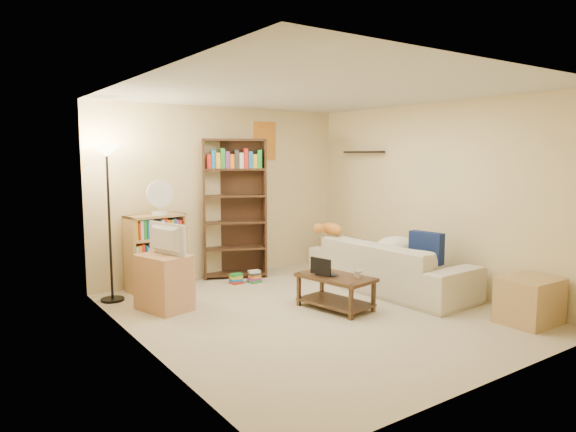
{
  "coord_description": "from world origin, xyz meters",
  "views": [
    {
      "loc": [
        -3.55,
        -4.54,
        1.81
      ],
      "look_at": [
        0.07,
        0.67,
        1.05
      ],
      "focal_mm": 32.0,
      "sensor_mm": 36.0,
      "label": 1
    }
  ],
  "objects_px": {
    "sofa": "(390,266)",
    "floor_lamp": "(108,178)",
    "side_table": "(337,253)",
    "tall_bookshelf": "(235,205)",
    "tv_stand": "(164,282)",
    "end_cabinet": "(530,300)",
    "television": "(163,239)",
    "tabby_cat": "(329,229)",
    "short_bookshelf": "(156,252)",
    "laptop": "(328,274)",
    "mug": "(358,274)",
    "desk_fan": "(160,197)",
    "coffee_table": "(335,288)"
  },
  "relations": [
    {
      "from": "laptop",
      "to": "tv_stand",
      "type": "xyz_separation_m",
      "value": [
        -1.63,
        1.03,
        -0.08
      ]
    },
    {
      "from": "tabby_cat",
      "to": "end_cabinet",
      "type": "height_order",
      "value": "tabby_cat"
    },
    {
      "from": "floor_lamp",
      "to": "end_cabinet",
      "type": "distance_m",
      "value": 5.03
    },
    {
      "from": "side_table",
      "to": "end_cabinet",
      "type": "relative_size",
      "value": 0.8
    },
    {
      "from": "tabby_cat",
      "to": "side_table",
      "type": "distance_m",
      "value": 1.04
    },
    {
      "from": "tabby_cat",
      "to": "mug",
      "type": "bearing_deg",
      "value": -116.44
    },
    {
      "from": "sofa",
      "to": "tall_bookshelf",
      "type": "relative_size",
      "value": 1.15
    },
    {
      "from": "tall_bookshelf",
      "to": "short_bookshelf",
      "type": "height_order",
      "value": "tall_bookshelf"
    },
    {
      "from": "tv_stand",
      "to": "floor_lamp",
      "type": "xyz_separation_m",
      "value": [
        -0.4,
        0.72,
        1.21
      ]
    },
    {
      "from": "sofa",
      "to": "floor_lamp",
      "type": "relative_size",
      "value": 1.22
    },
    {
      "from": "sofa",
      "to": "mug",
      "type": "bearing_deg",
      "value": 111.84
    },
    {
      "from": "coffee_table",
      "to": "tall_bookshelf",
      "type": "bearing_deg",
      "value": 84.74
    },
    {
      "from": "sofa",
      "to": "coffee_table",
      "type": "bearing_deg",
      "value": 98.25
    },
    {
      "from": "tabby_cat",
      "to": "end_cabinet",
      "type": "bearing_deg",
      "value": -77.52
    },
    {
      "from": "desk_fan",
      "to": "end_cabinet",
      "type": "relative_size",
      "value": 0.77
    },
    {
      "from": "tv_stand",
      "to": "desk_fan",
      "type": "xyz_separation_m",
      "value": [
        0.32,
        0.91,
        0.92
      ]
    },
    {
      "from": "tall_bookshelf",
      "to": "side_table",
      "type": "relative_size",
      "value": 4.26
    },
    {
      "from": "tv_stand",
      "to": "desk_fan",
      "type": "height_order",
      "value": "desk_fan"
    },
    {
      "from": "television",
      "to": "end_cabinet",
      "type": "relative_size",
      "value": 1.07
    },
    {
      "from": "television",
      "to": "tall_bookshelf",
      "type": "bearing_deg",
      "value": -72.94
    },
    {
      "from": "floor_lamp",
      "to": "side_table",
      "type": "relative_size",
      "value": 4.03
    },
    {
      "from": "tabby_cat",
      "to": "short_bookshelf",
      "type": "distance_m",
      "value": 2.42
    },
    {
      "from": "tv_stand",
      "to": "short_bookshelf",
      "type": "distance_m",
      "value": 1.01
    },
    {
      "from": "tv_stand",
      "to": "end_cabinet",
      "type": "distance_m",
      "value": 4.09
    },
    {
      "from": "sofa",
      "to": "tabby_cat",
      "type": "xyz_separation_m",
      "value": [
        -0.34,
        0.87,
        0.43
      ]
    },
    {
      "from": "floor_lamp",
      "to": "tv_stand",
      "type": "bearing_deg",
      "value": -60.95
    },
    {
      "from": "short_bookshelf",
      "to": "sofa",
      "type": "bearing_deg",
      "value": -43.89
    },
    {
      "from": "tabby_cat",
      "to": "laptop",
      "type": "relative_size",
      "value": 1.57
    },
    {
      "from": "desk_fan",
      "to": "short_bookshelf",
      "type": "bearing_deg",
      "value": 140.15
    },
    {
      "from": "side_table",
      "to": "tall_bookshelf",
      "type": "bearing_deg",
      "value": 166.84
    },
    {
      "from": "sofa",
      "to": "mug",
      "type": "distance_m",
      "value": 1.1
    },
    {
      "from": "laptop",
      "to": "tall_bookshelf",
      "type": "relative_size",
      "value": 0.17
    },
    {
      "from": "sofa",
      "to": "floor_lamp",
      "type": "bearing_deg",
      "value": 60.44
    },
    {
      "from": "tv_stand",
      "to": "television",
      "type": "relative_size",
      "value": 1.02
    },
    {
      "from": "tv_stand",
      "to": "side_table",
      "type": "bearing_deg",
      "value": -5.43
    },
    {
      "from": "side_table",
      "to": "desk_fan",
      "type": "bearing_deg",
      "value": 173.13
    },
    {
      "from": "tv_stand",
      "to": "short_bookshelf",
      "type": "height_order",
      "value": "short_bookshelf"
    },
    {
      "from": "tall_bookshelf",
      "to": "end_cabinet",
      "type": "xyz_separation_m",
      "value": [
        1.57,
        -3.67,
        -0.83
      ]
    },
    {
      "from": "tall_bookshelf",
      "to": "desk_fan",
      "type": "xyz_separation_m",
      "value": [
        -1.15,
        -0.05,
        0.17
      ]
    },
    {
      "from": "mug",
      "to": "tv_stand",
      "type": "bearing_deg",
      "value": 142.97
    },
    {
      "from": "coffee_table",
      "to": "laptop",
      "type": "height_order",
      "value": "laptop"
    },
    {
      "from": "sofa",
      "to": "tall_bookshelf",
      "type": "xyz_separation_m",
      "value": [
        -1.32,
        1.86,
        0.74
      ]
    },
    {
      "from": "tall_bookshelf",
      "to": "desk_fan",
      "type": "height_order",
      "value": "tall_bookshelf"
    },
    {
      "from": "short_bookshelf",
      "to": "desk_fan",
      "type": "xyz_separation_m",
      "value": [
        0.06,
        -0.05,
        0.74
      ]
    },
    {
      "from": "sofa",
      "to": "end_cabinet",
      "type": "bearing_deg",
      "value": -174.64
    },
    {
      "from": "tall_bookshelf",
      "to": "mug",
      "type": "bearing_deg",
      "value": -57.6
    },
    {
      "from": "floor_lamp",
      "to": "short_bookshelf",
      "type": "bearing_deg",
      "value": 19.45
    },
    {
      "from": "sofa",
      "to": "side_table",
      "type": "xyz_separation_m",
      "value": [
        0.33,
        1.47,
        -0.1
      ]
    },
    {
      "from": "desk_fan",
      "to": "side_table",
      "type": "bearing_deg",
      "value": -6.87
    },
    {
      "from": "laptop",
      "to": "short_bookshelf",
      "type": "xyz_separation_m",
      "value": [
        -1.36,
        1.98,
        0.1
      ]
    }
  ]
}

